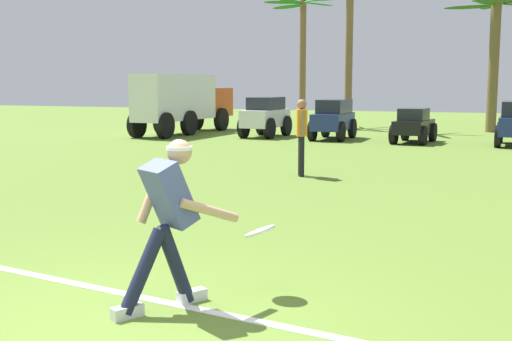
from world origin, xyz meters
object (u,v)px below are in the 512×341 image
palm_tree_far_left (303,42)px  parked_car_slot_b (333,118)px  palm_tree_right_of_centre (494,53)px  box_truck (183,101)px  frisbee_in_flight (260,231)px  parked_car_slot_c (414,125)px  palm_tree_left_of_centre (350,26)px  frisbee_thrower (169,214)px  parked_car_slot_a (266,116)px  teammate_midfield (301,130)px

palm_tree_far_left → parked_car_slot_b: bearing=-63.6°
parked_car_slot_b → palm_tree_right_of_centre: size_ratio=0.46×
palm_tree_far_left → palm_tree_right_of_centre: bearing=-7.3°
box_truck → palm_tree_far_left: bearing=66.5°
frisbee_in_flight → box_truck: box_truck is taller
box_truck → palm_tree_right_of_centre: 12.03m
frisbee_in_flight → parked_car_slot_c: bearing=93.3°
parked_car_slot_c → palm_tree_left_of_centre: size_ratio=0.33×
frisbee_thrower → parked_car_slot_a: 17.58m
parked_car_slot_b → parked_car_slot_c: parked_car_slot_b is taller
frisbee_in_flight → parked_car_slot_c: size_ratio=0.13×
frisbee_in_flight → parked_car_slot_c: parked_car_slot_c is taller
frisbee_in_flight → teammate_midfield: bearing=105.0°
parked_car_slot_b → palm_tree_far_left: (-3.18, 6.41, 2.97)m
parked_car_slot_a → parked_car_slot_b: parked_car_slot_a is taller
parked_car_slot_c → palm_tree_left_of_centre: bearing=123.9°
parked_car_slot_a → box_truck: 3.41m
parked_car_slot_b → palm_tree_right_of_centre: (4.85, 5.38, 2.33)m
palm_tree_left_of_centre → palm_tree_right_of_centre: palm_tree_left_of_centre is taller
palm_tree_right_of_centre → palm_tree_far_left: bearing=172.7°
teammate_midfield → palm_tree_right_of_centre: (3.15, 14.20, 2.11)m
palm_tree_right_of_centre → parked_car_slot_a: bearing=-144.1°
frisbee_thrower → palm_tree_right_of_centre: size_ratio=0.27×
parked_car_slot_c → frisbee_thrower: bearing=-88.9°
palm_tree_far_left → palm_tree_left_of_centre: palm_tree_left_of_centre is taller
parked_car_slot_a → palm_tree_right_of_centre: 9.35m
frisbee_in_flight → palm_tree_far_left: bearing=106.9°
box_truck → palm_tree_left_of_centre: size_ratio=0.86×
box_truck → frisbee_thrower: bearing=-62.1°
teammate_midfield → palm_tree_far_left: 16.22m
frisbee_thrower → parked_car_slot_c: bearing=91.1°
frisbee_thrower → palm_tree_left_of_centre: 21.87m
frisbee_thrower → palm_tree_far_left: 24.02m
palm_tree_left_of_centre → frisbee_thrower: bearing=-80.1°
palm_tree_left_of_centre → parked_car_slot_b: bearing=-82.1°
parked_car_slot_b → parked_car_slot_c: 2.76m
frisbee_thrower → palm_tree_far_left: palm_tree_far_left is taller
parked_car_slot_a → box_truck: bearing=177.4°
frisbee_thrower → palm_tree_far_left: (-6.23, 23.02, 2.90)m
parked_car_slot_a → frisbee_thrower: bearing=-71.6°
parked_car_slot_c → box_truck: box_truck is taller
parked_car_slot_a → parked_car_slot_b: bearing=-1.6°
frisbee_thrower → box_truck: box_truck is taller
parked_car_slot_c → box_truck: 8.64m
frisbee_in_flight → palm_tree_right_of_centre: (1.23, 21.37, 2.48)m
palm_tree_far_left → palm_tree_right_of_centre: (8.03, -1.02, -0.64)m
palm_tree_far_left → parked_car_slot_c: bearing=-48.8°
parked_car_slot_b → teammate_midfield: bearing=-79.1°
palm_tree_far_left → frisbee_in_flight: bearing=-73.1°
parked_car_slot_c → palm_tree_right_of_centre: 6.60m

